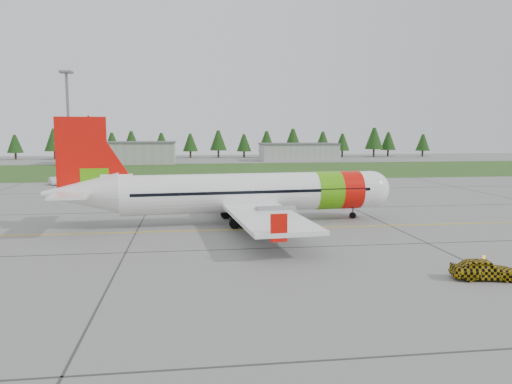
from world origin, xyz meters
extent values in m
plane|color=gray|center=(0.00, 0.00, 0.00)|extent=(320.00, 320.00, 0.00)
cylinder|color=white|center=(-3.53, 11.63, 3.16)|extent=(26.77, 6.22, 3.98)
sphere|color=white|center=(9.69, 12.75, 3.16)|extent=(3.98, 3.98, 3.98)
cone|color=white|center=(-20.31, 10.20, 3.52)|extent=(7.45, 4.57, 3.98)
cube|color=black|center=(9.99, 12.78, 3.52)|extent=(1.85, 2.78, 0.57)
cylinder|color=#54B00D|center=(4.60, 12.32, 3.16)|extent=(2.99, 4.27, 4.06)
cylinder|color=red|center=(7.04, 12.53, 3.16)|extent=(2.58, 4.24, 4.06)
cube|color=white|center=(-4.04, 11.58, 2.04)|extent=(8.36, 33.01, 0.37)
cube|color=red|center=(-6.43, 27.66, 2.60)|extent=(1.24, 0.29, 2.04)
cube|color=red|center=(-3.68, -4.67, 2.60)|extent=(1.24, 0.29, 2.04)
cylinder|color=gray|center=(-2.99, 17.30, 1.48)|extent=(3.84, 2.45, 2.14)
cylinder|color=gray|center=(-2.04, 6.12, 1.48)|extent=(3.84, 2.45, 2.14)
cube|color=red|center=(-20.10, 10.21, 6.94)|extent=(4.71, 0.76, 7.75)
cube|color=#54B00D|center=(-18.98, 10.31, 4.69)|extent=(2.68, 0.65, 2.45)
cube|color=white|center=(-20.81, 10.15, 3.78)|extent=(4.25, 11.97, 0.22)
cylinder|color=slate|center=(7.65, 12.58, 0.71)|extent=(0.18, 0.18, 1.43)
cylinder|color=black|center=(7.65, 12.58, 0.35)|extent=(0.72, 0.34, 0.69)
cylinder|color=slate|center=(-5.30, 14.34, 0.97)|extent=(0.22, 0.22, 1.94)
cylinder|color=black|center=(-5.71, 14.31, 0.53)|extent=(1.10, 0.55, 1.06)
cylinder|color=slate|center=(-4.81, 8.65, 0.97)|extent=(0.22, 0.22, 1.94)
cylinder|color=black|center=(-5.22, 8.61, 0.53)|extent=(1.10, 0.55, 1.06)
imported|color=gold|center=(8.64, -10.26, 2.02)|extent=(1.66, 1.86, 4.05)
imported|color=silver|center=(-33.66, 52.63, 2.07)|extent=(1.87, 1.83, 4.14)
cube|color=#30561E|center=(0.00, 82.00, 0.01)|extent=(320.00, 50.00, 0.03)
cube|color=gold|center=(0.00, 8.00, 0.01)|extent=(120.00, 0.25, 0.02)
cube|color=#A8A8A3|center=(-30.00, 110.00, 3.00)|extent=(32.00, 14.00, 6.00)
cube|color=#A8A8A3|center=(25.00, 118.00, 2.60)|extent=(24.00, 12.00, 5.20)
cylinder|color=slate|center=(-32.00, 58.00, 10.00)|extent=(0.50, 0.50, 20.00)
camera|label=1|loc=(-9.98, -39.12, 9.48)|focal=35.00mm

